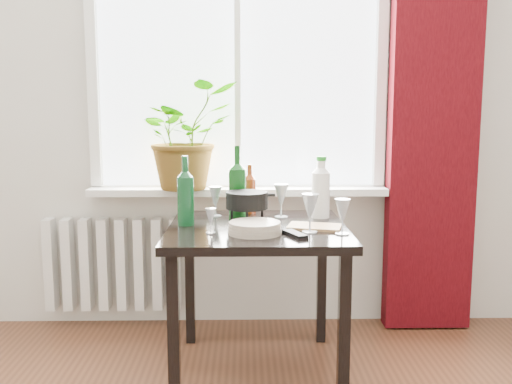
{
  "coord_description": "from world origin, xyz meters",
  "views": [
    {
      "loc": [
        0.04,
        -1.14,
        1.3
      ],
      "look_at": [
        0.09,
        1.55,
        0.91
      ],
      "focal_mm": 40.0,
      "sensor_mm": 36.0,
      "label": 1
    }
  ],
  "objects_px": {
    "potted_plant": "(185,136)",
    "wine_bottle_right": "(237,182)",
    "cleaning_bottle": "(321,186)",
    "tv_remote": "(295,234)",
    "wine_bottle_left": "(185,190)",
    "wineglass_front_right": "(310,213)",
    "table": "(257,245)",
    "bottle_amber": "(250,188)",
    "plate_stack": "(255,228)",
    "wineglass_front_left": "(211,221)",
    "wineglass_back_left": "(215,201)",
    "cutting_board": "(315,227)",
    "wineglass_far_right": "(342,216)",
    "radiator": "(113,264)",
    "fondue_pot": "(247,208)",
    "wineglass_back_center": "(281,200)"
  },
  "relations": [
    {
      "from": "plate_stack",
      "to": "tv_remote",
      "type": "xyz_separation_m",
      "value": [
        0.18,
        -0.05,
        -0.02
      ]
    },
    {
      "from": "wine_bottle_left",
      "to": "bottle_amber",
      "type": "height_order",
      "value": "wine_bottle_left"
    },
    {
      "from": "bottle_amber",
      "to": "wineglass_front_left",
      "type": "relative_size",
      "value": 2.31
    },
    {
      "from": "table",
      "to": "bottle_amber",
      "type": "height_order",
      "value": "bottle_amber"
    },
    {
      "from": "fondue_pot",
      "to": "wine_bottle_right",
      "type": "bearing_deg",
      "value": 117.72
    },
    {
      "from": "wine_bottle_left",
      "to": "wineglass_front_right",
      "type": "xyz_separation_m",
      "value": [
        0.58,
        -0.18,
        -0.08
      ]
    },
    {
      "from": "cutting_board",
      "to": "wine_bottle_left",
      "type": "bearing_deg",
      "value": 171.9
    },
    {
      "from": "wine_bottle_right",
      "to": "plate_stack",
      "type": "xyz_separation_m",
      "value": [
        0.08,
        -0.36,
        -0.16
      ]
    },
    {
      "from": "wineglass_far_right",
      "to": "wine_bottle_right",
      "type": "bearing_deg",
      "value": 141.1
    },
    {
      "from": "table",
      "to": "cutting_board",
      "type": "relative_size",
      "value": 3.45
    },
    {
      "from": "wine_bottle_left",
      "to": "tv_remote",
      "type": "distance_m",
      "value": 0.59
    },
    {
      "from": "potted_plant",
      "to": "wine_bottle_right",
      "type": "bearing_deg",
      "value": -50.17
    },
    {
      "from": "cleaning_bottle",
      "to": "wineglass_front_right",
      "type": "relative_size",
      "value": 1.8
    },
    {
      "from": "wineglass_back_left",
      "to": "wineglass_front_left",
      "type": "xyz_separation_m",
      "value": [
        -0.0,
        -0.41,
        -0.02
      ]
    },
    {
      "from": "cleaning_bottle",
      "to": "cutting_board",
      "type": "distance_m",
      "value": 0.31
    },
    {
      "from": "wine_bottle_left",
      "to": "wine_bottle_right",
      "type": "bearing_deg",
      "value": 32.33
    },
    {
      "from": "table",
      "to": "wineglass_far_right",
      "type": "relative_size",
      "value": 5.12
    },
    {
      "from": "wineglass_front_right",
      "to": "wine_bottle_left",
      "type": "bearing_deg",
      "value": 162.44
    },
    {
      "from": "wineglass_back_left",
      "to": "cutting_board",
      "type": "xyz_separation_m",
      "value": [
        0.48,
        -0.31,
        -0.07
      ]
    },
    {
      "from": "cleaning_bottle",
      "to": "wineglass_back_center",
      "type": "distance_m",
      "value": 0.22
    },
    {
      "from": "table",
      "to": "plate_stack",
      "type": "relative_size",
      "value": 3.46
    },
    {
      "from": "wine_bottle_left",
      "to": "tv_remote",
      "type": "bearing_deg",
      "value": -26.72
    },
    {
      "from": "cleaning_bottle",
      "to": "tv_remote",
      "type": "relative_size",
      "value": 2.04
    },
    {
      "from": "wine_bottle_left",
      "to": "wineglass_front_left",
      "type": "distance_m",
      "value": 0.26
    },
    {
      "from": "wine_bottle_left",
      "to": "wineglass_back_left",
      "type": "relative_size",
      "value": 2.13
    },
    {
      "from": "wine_bottle_right",
      "to": "fondue_pot",
      "type": "xyz_separation_m",
      "value": [
        0.05,
        -0.14,
        -0.11
      ]
    },
    {
      "from": "plate_stack",
      "to": "wineglass_front_left",
      "type": "bearing_deg",
      "value": 178.35
    },
    {
      "from": "wineglass_front_right",
      "to": "wineglass_front_left",
      "type": "distance_m",
      "value": 0.45
    },
    {
      "from": "plate_stack",
      "to": "fondue_pot",
      "type": "xyz_separation_m",
      "value": [
        -0.03,
        0.22,
        0.05
      ]
    },
    {
      "from": "plate_stack",
      "to": "cutting_board",
      "type": "xyz_separation_m",
      "value": [
        0.29,
        0.11,
        -0.02
      ]
    },
    {
      "from": "potted_plant",
      "to": "tv_remote",
      "type": "xyz_separation_m",
      "value": [
        0.56,
        -0.77,
        -0.4
      ]
    },
    {
      "from": "radiator",
      "to": "plate_stack",
      "type": "bearing_deg",
      "value": -43.77
    },
    {
      "from": "wineglass_back_left",
      "to": "fondue_pot",
      "type": "bearing_deg",
      "value": -50.51
    },
    {
      "from": "bottle_amber",
      "to": "wineglass_far_right",
      "type": "distance_m",
      "value": 0.68
    },
    {
      "from": "potted_plant",
      "to": "cutting_board",
      "type": "height_order",
      "value": "potted_plant"
    },
    {
      "from": "wine_bottle_left",
      "to": "cleaning_bottle",
      "type": "bearing_deg",
      "value": 14.66
    },
    {
      "from": "table",
      "to": "tv_remote",
      "type": "height_order",
      "value": "tv_remote"
    },
    {
      "from": "radiator",
      "to": "fondue_pot",
      "type": "height_order",
      "value": "fondue_pot"
    },
    {
      "from": "cutting_board",
      "to": "table",
      "type": "bearing_deg",
      "value": 168.28
    },
    {
      "from": "plate_stack",
      "to": "tv_remote",
      "type": "distance_m",
      "value": 0.19
    },
    {
      "from": "wineglass_back_center",
      "to": "tv_remote",
      "type": "distance_m",
      "value": 0.44
    },
    {
      "from": "tv_remote",
      "to": "cutting_board",
      "type": "distance_m",
      "value": 0.2
    },
    {
      "from": "wine_bottle_right",
      "to": "potted_plant",
      "type": "bearing_deg",
      "value": 129.83
    },
    {
      "from": "table",
      "to": "wine_bottle_left",
      "type": "relative_size",
      "value": 2.47
    },
    {
      "from": "potted_plant",
      "to": "wineglass_far_right",
      "type": "distance_m",
      "value": 1.12
    },
    {
      "from": "wineglass_back_left",
      "to": "plate_stack",
      "type": "bearing_deg",
      "value": -64.65
    },
    {
      "from": "cleaning_bottle",
      "to": "plate_stack",
      "type": "distance_m",
      "value": 0.53
    },
    {
      "from": "plate_stack",
      "to": "wineglass_far_right",
      "type": "bearing_deg",
      "value": -3.57
    },
    {
      "from": "cleaning_bottle",
      "to": "cutting_board",
      "type": "height_order",
      "value": "cleaning_bottle"
    },
    {
      "from": "plate_stack",
      "to": "cutting_board",
      "type": "relative_size",
      "value": 1.0
    }
  ]
}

